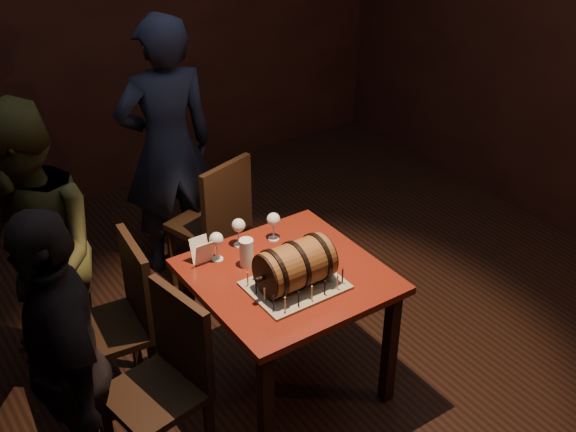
{
  "coord_description": "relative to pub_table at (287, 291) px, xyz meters",
  "views": [
    {
      "loc": [
        -1.73,
        -2.55,
        2.84
      ],
      "look_at": [
        0.04,
        0.05,
        0.95
      ],
      "focal_mm": 45.0,
      "sensor_mm": 36.0,
      "label": 1
    }
  ],
  "objects": [
    {
      "name": "cake_board",
      "position": [
        -0.03,
        -0.11,
        0.12
      ],
      "size": [
        0.45,
        0.35,
        0.01
      ],
      "primitive_type": "cube",
      "color": "gray",
      "rests_on": "pub_table"
    },
    {
      "name": "birthday_candles",
      "position": [
        -0.03,
        -0.11,
        0.16
      ],
      "size": [
        0.4,
        0.3,
        0.09
      ],
      "color": "#EED58E",
      "rests_on": "cake_board"
    },
    {
      "name": "barrel_cake",
      "position": [
        -0.03,
        -0.11,
        0.23
      ],
      "size": [
        0.41,
        0.24,
        0.24
      ],
      "color": "brown",
      "rests_on": "cake_board"
    },
    {
      "name": "person_left_front",
      "position": [
        -1.14,
        -0.02,
        0.11
      ],
      "size": [
        0.46,
        0.92,
        1.51
      ],
      "primitive_type": "imported",
      "rotation": [
        0.0,
        0.0,
        -1.68
      ],
      "color": "black",
      "rests_on": "ground"
    },
    {
      "name": "wine_glass_mid",
      "position": [
        -0.07,
        0.35,
        0.23
      ],
      "size": [
        0.07,
        0.07,
        0.16
      ],
      "color": "silver",
      "rests_on": "pub_table"
    },
    {
      "name": "chair_back",
      "position": [
        0.14,
        0.99,
        -0.12
      ],
      "size": [
        0.5,
        0.5,
        0.93
      ],
      "color": "black",
      "rests_on": "ground"
    },
    {
      "name": "person_left_rear",
      "position": [
        -1.02,
        0.75,
        0.17
      ],
      "size": [
        0.65,
        0.82,
        1.63
      ],
      "primitive_type": "imported",
      "rotation": [
        0.0,
        0.0,
        -1.52
      ],
      "color": "#3B3B1D",
      "rests_on": "ground"
    },
    {
      "name": "chair_left_rear",
      "position": [
        -0.72,
        0.44,
        -0.12
      ],
      "size": [
        0.44,
        0.44,
        0.93
      ],
      "color": "black",
      "rests_on": "ground"
    },
    {
      "name": "wine_glass_right",
      "position": [
        0.11,
        0.3,
        0.23
      ],
      "size": [
        0.07,
        0.07,
        0.16
      ],
      "color": "silver",
      "rests_on": "pub_table"
    },
    {
      "name": "person_back",
      "position": [
        0.04,
        1.41,
        0.22
      ],
      "size": [
        0.68,
        0.49,
        1.73
      ],
      "primitive_type": "imported",
      "rotation": [
        0.0,
        0.0,
        3.01
      ],
      "color": "#1A1F35",
      "rests_on": "ground"
    },
    {
      "name": "pint_of_ale",
      "position": [
        -0.13,
        0.17,
        0.18
      ],
      "size": [
        0.07,
        0.07,
        0.15
      ],
      "color": "silver",
      "rests_on": "pub_table"
    },
    {
      "name": "wine_glass_left",
      "position": [
        -0.23,
        0.3,
        0.23
      ],
      "size": [
        0.07,
        0.07,
        0.16
      ],
      "color": "silver",
      "rests_on": "pub_table"
    },
    {
      "name": "menu_card",
      "position": [
        -0.3,
        0.32,
        0.17
      ],
      "size": [
        0.1,
        0.05,
        0.13
      ],
      "primitive_type": null,
      "color": "white",
      "rests_on": "pub_table"
    },
    {
      "name": "chair_left_front",
      "position": [
        -0.72,
        -0.09,
        -0.12
      ],
      "size": [
        0.46,
        0.46,
        0.93
      ],
      "color": "black",
      "rests_on": "ground"
    },
    {
      "name": "pub_table",
      "position": [
        0.0,
        0.0,
        0.0
      ],
      "size": [
        0.9,
        0.9,
        0.75
      ],
      "color": "#4F130D",
      "rests_on": "ground"
    },
    {
      "name": "room_shell",
      "position": [
        0.09,
        0.13,
        0.76
      ],
      "size": [
        5.04,
        5.04,
        2.8
      ],
      "color": "black",
      "rests_on": "ground"
    }
  ]
}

